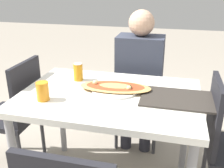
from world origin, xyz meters
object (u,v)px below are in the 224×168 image
object	(u,v)px
person_seated	(139,71)
drink_glass	(43,91)
dining_table	(110,105)
pizza_main	(115,88)
chair_far_seated	(140,89)
chair_side_left	(17,110)
soda_can	(78,72)

from	to	relation	value
person_seated	drink_glass	size ratio (longest dim) A/B	10.64
dining_table	pizza_main	bearing A→B (deg)	69.85
chair_far_seated	drink_glass	distance (m)	1.08
chair_side_left	soda_can	size ratio (longest dim) A/B	7.25
soda_can	drink_glass	distance (m)	0.38
dining_table	drink_glass	world-z (taller)	drink_glass
soda_can	chair_side_left	bearing A→B (deg)	-167.89
dining_table	soda_can	world-z (taller)	soda_can
dining_table	chair_side_left	size ratio (longest dim) A/B	1.26
dining_table	chair_far_seated	xyz separation A→B (m)	(0.10, 0.73, -0.17)
pizza_main	chair_side_left	bearing A→B (deg)	178.86
chair_side_left	pizza_main	world-z (taller)	chair_side_left
dining_table	drink_glass	distance (m)	0.44
chair_far_seated	soda_can	distance (m)	0.74
chair_far_seated	person_seated	bearing A→B (deg)	90.00
pizza_main	soda_can	world-z (taller)	soda_can
chair_side_left	dining_table	bearing A→B (deg)	-95.78
pizza_main	dining_table	bearing A→B (deg)	-110.15
pizza_main	soda_can	size ratio (longest dim) A/B	3.88
person_seated	chair_side_left	bearing A→B (deg)	32.11
chair_side_left	soda_can	xyz separation A→B (m)	(0.48, 0.10, 0.32)
dining_table	pizza_main	world-z (taller)	pizza_main
dining_table	person_seated	xyz separation A→B (m)	(0.10, 0.62, 0.04)
drink_glass	dining_table	bearing A→B (deg)	27.42
dining_table	drink_glass	xyz separation A→B (m)	(-0.37, -0.19, 0.14)
dining_table	soda_can	size ratio (longest dim) A/B	9.16
dining_table	chair_far_seated	bearing A→B (deg)	81.99
person_seated	soda_can	size ratio (longest dim) A/B	9.83
drink_glass	pizza_main	bearing A→B (deg)	32.90
chair_side_left	pizza_main	bearing A→B (deg)	-91.14
chair_far_seated	pizza_main	size ratio (longest dim) A/B	1.87
chair_far_seated	soda_can	bearing A→B (deg)	55.35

